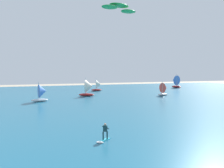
{
  "coord_description": "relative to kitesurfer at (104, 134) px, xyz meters",
  "views": [
    {
      "loc": [
        -8.82,
        -5.3,
        7.02
      ],
      "look_at": [
        -0.6,
        18.48,
        5.45
      ],
      "focal_mm": 38.04,
      "sensor_mm": 36.0,
      "label": 1
    }
  ],
  "objects": [
    {
      "name": "sailboat_heeled_over",
      "position": [
        7.43,
        37.51,
        1.59
      ],
      "size": [
        4.25,
        3.81,
        4.78
      ],
      "color": "maroon",
      "rests_on": "ocean"
    },
    {
      "name": "sailboat_mid_left",
      "position": [
        -4.36,
        30.87,
        1.32
      ],
      "size": [
        3.67,
        3.16,
        4.2
      ],
      "color": "silver",
      "rests_on": "ocean"
    },
    {
      "name": "sailboat_far_left",
      "position": [
        26.64,
        32.62,
        1.13
      ],
      "size": [
        3.31,
        2.85,
        3.77
      ],
      "color": "silver",
      "rests_on": "ocean"
    },
    {
      "name": "sailboat_center_horizon",
      "position": [
        13.76,
        51.15,
        1.25
      ],
      "size": [
        3.56,
        3.09,
        4.04
      ],
      "color": "maroon",
      "rests_on": "ocean"
    },
    {
      "name": "sailboat_anchored_offshore",
      "position": [
        44.98,
        54.88,
        1.77
      ],
      "size": [
        4.02,
        4.59,
        5.18
      ],
      "color": "maroon",
      "rests_on": "ocean"
    },
    {
      "name": "kite",
      "position": [
        3.48,
        5.1,
        13.6
      ],
      "size": [
        5.33,
        3.54,
        0.77
      ],
      "color": "#198C3F"
    },
    {
      "name": "kitesurfer",
      "position": [
        0.0,
        0.0,
        0.0
      ],
      "size": [
        1.84,
        1.72,
        1.67
      ],
      "color": "#26B2CC",
      "rests_on": "ocean"
    },
    {
      "name": "ocean",
      "position": [
        2.14,
        35.24,
        -0.65
      ],
      "size": [
        160.0,
        90.0,
        0.1
      ],
      "primitive_type": "cube",
      "color": "#1E607F",
      "rests_on": "ground"
    }
  ]
}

